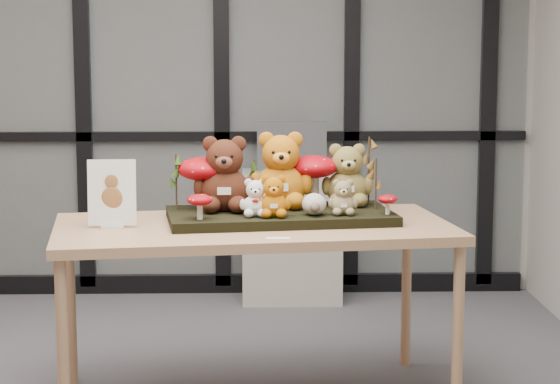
{
  "coord_description": "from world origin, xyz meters",
  "views": [
    {
      "loc": [
        0.65,
        -4.16,
        1.66
      ],
      "look_at": [
        0.77,
        0.34,
        0.99
      ],
      "focal_mm": 65.0,
      "sensor_mm": 36.0,
      "label": 1
    }
  ],
  "objects_px": {
    "mushroom_front_right": "(388,203)",
    "cabinet": "(292,236)",
    "bear_pooh_yellow": "(281,166)",
    "bear_brown_medium": "(225,170)",
    "display_table": "(254,238)",
    "mushroom_front_left": "(200,205)",
    "mushroom_back_left": "(203,180)",
    "diorama_tray": "(280,216)",
    "plush_cream_hedgehog": "(314,203)",
    "bear_tan_back": "(347,171)",
    "mushroom_back_right": "(313,178)",
    "bear_beige_small": "(343,195)",
    "monitor": "(292,146)",
    "bear_small_yellow": "(274,194)",
    "bear_white_bow": "(256,196)",
    "sign_holder": "(112,196)"
  },
  "relations": [
    {
      "from": "mushroom_front_right",
      "to": "cabinet",
      "type": "distance_m",
      "value": 1.98
    },
    {
      "from": "bear_pooh_yellow",
      "to": "bear_brown_medium",
      "type": "xyz_separation_m",
      "value": [
        -0.26,
        -0.09,
        -0.01
      ]
    },
    {
      "from": "display_table",
      "to": "mushroom_front_left",
      "type": "bearing_deg",
      "value": -160.91
    },
    {
      "from": "mushroom_back_left",
      "to": "mushroom_front_left",
      "type": "bearing_deg",
      "value": -90.67
    },
    {
      "from": "diorama_tray",
      "to": "plush_cream_hedgehog",
      "type": "xyz_separation_m",
      "value": [
        0.15,
        -0.11,
        0.08
      ]
    },
    {
      "from": "bear_tan_back",
      "to": "cabinet",
      "type": "distance_m",
      "value": 1.73
    },
    {
      "from": "display_table",
      "to": "mushroom_back_right",
      "type": "relative_size",
      "value": 7.17
    },
    {
      "from": "display_table",
      "to": "bear_brown_medium",
      "type": "relative_size",
      "value": 4.97
    },
    {
      "from": "display_table",
      "to": "bear_beige_small",
      "type": "bearing_deg",
      "value": -9.54
    },
    {
      "from": "plush_cream_hedgehog",
      "to": "cabinet",
      "type": "height_order",
      "value": "plush_cream_hedgehog"
    },
    {
      "from": "bear_beige_small",
      "to": "plush_cream_hedgehog",
      "type": "relative_size",
      "value": 1.61
    },
    {
      "from": "monitor",
      "to": "cabinet",
      "type": "bearing_deg",
      "value": -90.0
    },
    {
      "from": "mushroom_front_right",
      "to": "monitor",
      "type": "height_order",
      "value": "monitor"
    },
    {
      "from": "bear_pooh_yellow",
      "to": "mushroom_front_right",
      "type": "distance_m",
      "value": 0.55
    },
    {
      "from": "bear_pooh_yellow",
      "to": "monitor",
      "type": "relative_size",
      "value": 0.89
    },
    {
      "from": "bear_tan_back",
      "to": "bear_small_yellow",
      "type": "bearing_deg",
      "value": -146.12
    },
    {
      "from": "bear_tan_back",
      "to": "cabinet",
      "type": "bearing_deg",
      "value": 89.48
    },
    {
      "from": "display_table",
      "to": "cabinet",
      "type": "relative_size",
      "value": 2.24
    },
    {
      "from": "bear_tan_back",
      "to": "mushroom_front_right",
      "type": "xyz_separation_m",
      "value": [
        0.16,
        -0.27,
        -0.11
      ]
    },
    {
      "from": "bear_small_yellow",
      "to": "mushroom_back_left",
      "type": "distance_m",
      "value": 0.4
    },
    {
      "from": "display_table",
      "to": "mushroom_front_left",
      "type": "distance_m",
      "value": 0.32
    },
    {
      "from": "diorama_tray",
      "to": "cabinet",
      "type": "height_order",
      "value": "diorama_tray"
    },
    {
      "from": "bear_white_bow",
      "to": "cabinet",
      "type": "distance_m",
      "value": 2.0
    },
    {
      "from": "mushroom_back_left",
      "to": "mushroom_back_right",
      "type": "distance_m",
      "value": 0.53
    },
    {
      "from": "bear_small_yellow",
      "to": "mushroom_front_left",
      "type": "height_order",
      "value": "bear_small_yellow"
    },
    {
      "from": "bear_brown_medium",
      "to": "cabinet",
      "type": "height_order",
      "value": "bear_brown_medium"
    },
    {
      "from": "bear_tan_back",
      "to": "bear_beige_small",
      "type": "distance_m",
      "value": 0.29
    },
    {
      "from": "diorama_tray",
      "to": "bear_beige_small",
      "type": "xyz_separation_m",
      "value": [
        0.28,
        -0.1,
        0.11
      ]
    },
    {
      "from": "plush_cream_hedgehog",
      "to": "cabinet",
      "type": "relative_size",
      "value": 0.13
    },
    {
      "from": "bear_pooh_yellow",
      "to": "bear_white_bow",
      "type": "distance_m",
      "value": 0.3
    },
    {
      "from": "bear_small_yellow",
      "to": "monitor",
      "type": "height_order",
      "value": "monitor"
    },
    {
      "from": "mushroom_front_right",
      "to": "bear_pooh_yellow",
      "type": "bearing_deg",
      "value": 155.58
    },
    {
      "from": "bear_pooh_yellow",
      "to": "cabinet",
      "type": "bearing_deg",
      "value": 78.24
    },
    {
      "from": "sign_holder",
      "to": "cabinet",
      "type": "bearing_deg",
      "value": 62.9
    },
    {
      "from": "bear_pooh_yellow",
      "to": "plush_cream_hedgehog",
      "type": "distance_m",
      "value": 0.31
    },
    {
      "from": "bear_beige_small",
      "to": "cabinet",
      "type": "relative_size",
      "value": 0.21
    },
    {
      "from": "bear_pooh_yellow",
      "to": "mushroom_back_left",
      "type": "bearing_deg",
      "value": 178.92
    },
    {
      "from": "bear_tan_back",
      "to": "monitor",
      "type": "xyz_separation_m",
      "value": [
        -0.2,
        1.62,
        -0.05
      ]
    },
    {
      "from": "mushroom_back_right",
      "to": "monitor",
      "type": "bearing_deg",
      "value": 91.48
    },
    {
      "from": "bear_tan_back",
      "to": "bear_white_bow",
      "type": "xyz_separation_m",
      "value": [
        -0.44,
        -0.3,
        -0.07
      ]
    },
    {
      "from": "display_table",
      "to": "bear_white_bow",
      "type": "height_order",
      "value": "bear_white_bow"
    },
    {
      "from": "bear_brown_medium",
      "to": "bear_tan_back",
      "type": "bearing_deg",
      "value": 5.7
    },
    {
      "from": "bear_beige_small",
      "to": "mushroom_back_right",
      "type": "xyz_separation_m",
      "value": [
        -0.12,
        0.28,
        0.04
      ]
    },
    {
      "from": "mushroom_back_left",
      "to": "sign_holder",
      "type": "relative_size",
      "value": 0.88
    },
    {
      "from": "plush_cream_hedgehog",
      "to": "sign_holder",
      "type": "xyz_separation_m",
      "value": [
        -0.91,
        -0.04,
        0.04
      ]
    },
    {
      "from": "mushroom_back_right",
      "to": "monitor",
      "type": "xyz_separation_m",
      "value": [
        -0.04,
        1.62,
        -0.02
      ]
    },
    {
      "from": "display_table",
      "to": "monitor",
      "type": "xyz_separation_m",
      "value": [
        0.25,
        1.88,
        0.23
      ]
    },
    {
      "from": "diorama_tray",
      "to": "monitor",
      "type": "bearing_deg",
      "value": 78.36
    },
    {
      "from": "display_table",
      "to": "mushroom_front_right",
      "type": "distance_m",
      "value": 0.63
    },
    {
      "from": "diorama_tray",
      "to": "mushroom_back_right",
      "type": "xyz_separation_m",
      "value": [
        0.16,
        0.18,
        0.15
      ]
    }
  ]
}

